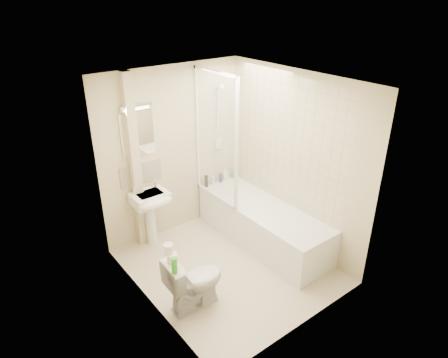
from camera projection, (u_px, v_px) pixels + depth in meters
floor at (228, 267)px, 5.19m from camera, size 2.50×2.50×0.00m
wall_back at (173, 152)px, 5.56m from camera, size 2.20×0.02×2.40m
wall_left at (144, 214)px, 4.06m from camera, size 0.02×2.50×2.40m
wall_right at (294, 162)px, 5.27m from camera, size 0.02×2.50×2.40m
ceiling at (229, 81)px, 4.14m from camera, size 2.20×2.50×0.02m
tile_back at (217, 127)px, 5.86m from camera, size 0.70×0.01×1.75m
tile_right at (285, 142)px, 5.29m from camera, size 0.01×2.10×1.75m
pipe_boxing at (135, 165)px, 5.18m from camera, size 0.12×0.12×2.40m
splashback at (141, 173)px, 5.34m from camera, size 0.60×0.02×0.30m
mirror at (137, 134)px, 5.10m from camera, size 0.46×0.01×0.60m
strip_light at (135, 107)px, 4.92m from camera, size 0.42×0.07×0.07m
bathtub at (263, 223)px, 5.60m from camera, size 0.70×2.10×0.55m
shower_screen at (216, 138)px, 5.35m from camera, size 0.04×0.92×1.80m
shower_fixture at (219, 120)px, 5.78m from camera, size 0.10×0.16×0.99m
pedestal_sink at (151, 205)px, 5.35m from camera, size 0.48×0.45×0.92m
bottle_black_a at (206, 181)px, 6.01m from camera, size 0.05×0.05×0.18m
bottle_white_a at (213, 181)px, 6.08m from camera, size 0.05×0.05×0.14m
bottle_blue at (221, 178)px, 6.16m from camera, size 0.05×0.05×0.14m
bottle_cream at (225, 175)px, 6.20m from camera, size 0.06×0.06×0.18m
bottle_white_b at (226, 176)px, 6.23m from camera, size 0.06×0.06×0.14m
bottle_green at (233, 175)px, 6.30m from camera, size 0.06×0.06×0.10m
toilet at (194, 281)px, 4.43m from camera, size 0.44×0.69×0.67m
toilet_roll_lower at (172, 258)px, 4.19m from camera, size 0.12×0.12×0.09m
toilet_roll_upper at (168, 249)px, 4.17m from camera, size 0.10×0.10×0.11m
green_bottle at (174, 265)px, 4.01m from camera, size 0.06×0.06×0.18m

